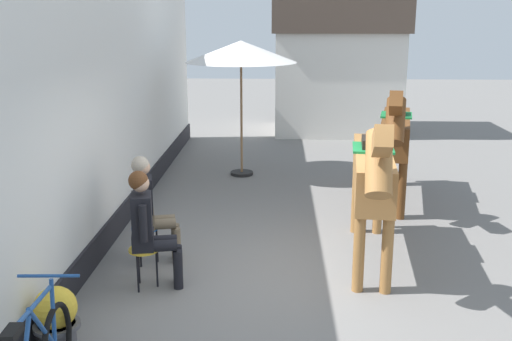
# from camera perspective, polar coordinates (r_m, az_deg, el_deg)

# --- Properties ---
(ground_plane) EXTENTS (40.00, 40.00, 0.00)m
(ground_plane) POSITION_cam_1_polar(r_m,az_deg,el_deg) (9.99, 2.70, -3.26)
(ground_plane) COLOR slate
(pub_facade_wall) EXTENTS (0.34, 14.00, 3.40)m
(pub_facade_wall) POSITION_cam_1_polar(r_m,az_deg,el_deg) (8.51, -14.56, 3.83)
(pub_facade_wall) COLOR white
(pub_facade_wall) RESTS_ON ground_plane
(distant_cottage) EXTENTS (3.40, 2.60, 3.50)m
(distant_cottage) POSITION_cam_1_polar(r_m,az_deg,el_deg) (16.20, 7.64, 10.00)
(distant_cottage) COLOR silver
(distant_cottage) RESTS_ON ground_plane
(seated_visitor_near) EXTENTS (0.61, 0.48, 1.39)m
(seated_visitor_near) POSITION_cam_1_polar(r_m,az_deg,el_deg) (6.90, -10.17, -4.95)
(seated_visitor_near) COLOR gold
(seated_visitor_near) RESTS_ON ground_plane
(seated_visitor_far) EXTENTS (0.61, 0.48, 1.39)m
(seated_visitor_far) POSITION_cam_1_polar(r_m,az_deg,el_deg) (7.59, -10.07, -3.14)
(seated_visitor_far) COLOR #194C99
(seated_visitor_far) RESTS_ON ground_plane
(saddled_horse_near) EXTENTS (0.67, 2.99, 2.06)m
(saddled_horse_near) POSITION_cam_1_polar(r_m,az_deg,el_deg) (7.51, 10.98, -0.34)
(saddled_horse_near) COLOR #9E6B38
(saddled_horse_near) RESTS_ON ground_plane
(saddled_horse_far) EXTENTS (0.89, 2.96, 2.06)m
(saddled_horse_far) POSITION_cam_1_polar(r_m,az_deg,el_deg) (10.10, 13.02, 3.37)
(saddled_horse_far) COLOR brown
(saddled_horse_far) RESTS_ON ground_plane
(flower_planter_near) EXTENTS (0.43, 0.43, 0.64)m
(flower_planter_near) POSITION_cam_1_polar(r_m,az_deg,el_deg) (6.02, -18.37, -13.13)
(flower_planter_near) COLOR #4C4C51
(flower_planter_near) RESTS_ON ground_plane
(cafe_parasol) EXTENTS (2.10, 2.10, 2.58)m
(cafe_parasol) POSITION_cam_1_polar(r_m,az_deg,el_deg) (11.45, -1.43, 11.10)
(cafe_parasol) COLOR black
(cafe_parasol) RESTS_ON ground_plane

